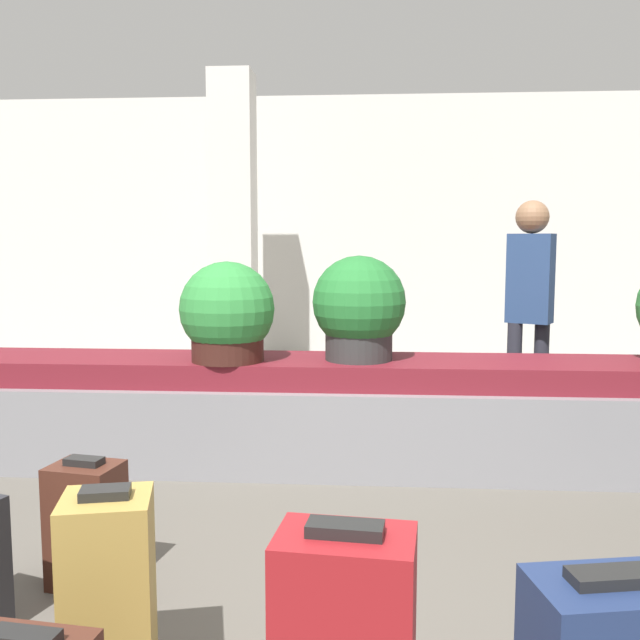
% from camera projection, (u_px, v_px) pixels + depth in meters
% --- Properties ---
extents(ground_plane, '(18.00, 18.00, 0.00)m').
position_uv_depth(ground_plane, '(288.00, 602.00, 2.88)').
color(ground_plane, '#59544C').
extents(back_wall, '(18.00, 0.06, 3.20)m').
position_uv_depth(back_wall, '(345.00, 228.00, 8.82)').
color(back_wall, silver).
rests_on(back_wall, ground_plane).
extents(carousel, '(6.16, 0.80, 0.70)m').
position_uv_depth(carousel, '(320.00, 414.00, 4.61)').
color(carousel, gray).
rests_on(carousel, ground_plane).
extents(pillar, '(0.45, 0.45, 3.20)m').
position_uv_depth(pillar, '(234.00, 226.00, 7.58)').
color(pillar, silver).
rests_on(pillar, ground_plane).
extents(suitcase_1, '(0.31, 0.27, 0.55)m').
position_uv_depth(suitcase_1, '(87.00, 524.00, 2.99)').
color(suitcase_1, '#472319').
rests_on(suitcase_1, ground_plane).
extents(suitcase_2, '(0.33, 0.32, 0.69)m').
position_uv_depth(suitcase_2, '(109.00, 597.00, 2.25)').
color(suitcase_2, '#A3843D').
rests_on(suitcase_2, ground_plane).
extents(potted_plant_0, '(0.60, 0.60, 0.63)m').
position_uv_depth(potted_plant_0, '(227.00, 314.00, 4.45)').
color(potted_plant_0, '#381914').
rests_on(potted_plant_0, carousel).
extents(potted_plant_1, '(0.59, 0.59, 0.66)m').
position_uv_depth(potted_plant_1, '(359.00, 309.00, 4.50)').
color(potted_plant_1, '#2D2D2D').
rests_on(potted_plant_1, carousel).
extents(traveler_0, '(0.37, 0.31, 1.74)m').
position_uv_depth(traveler_0, '(530.00, 294.00, 5.31)').
color(traveler_0, '#282833').
rests_on(traveler_0, ground_plane).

